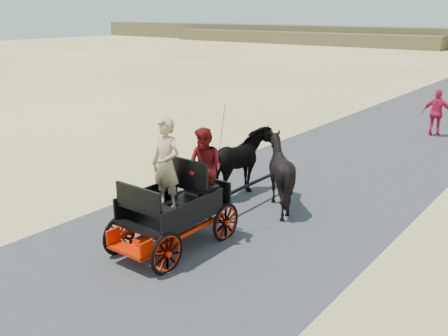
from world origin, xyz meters
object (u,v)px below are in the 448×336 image
Objects in this scene: carriage at (174,229)px; pedestrian at (437,113)px; horse_left at (241,164)px; horse_right at (280,172)px.

pedestrian reaches higher than carriage.
horse_left is (-0.55, 3.00, 0.49)m from carriage.
pedestrian reaches higher than horse_left.
horse_right is 0.98× the size of pedestrian.
horse_right reaches higher than carriage.
pedestrian is at bearing -101.96° from horse_left.
carriage is at bearing 100.39° from horse_left.
horse_right reaches higher than horse_left.
carriage is 3.09m from horse_right.
carriage is 1.39× the size of pedestrian.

